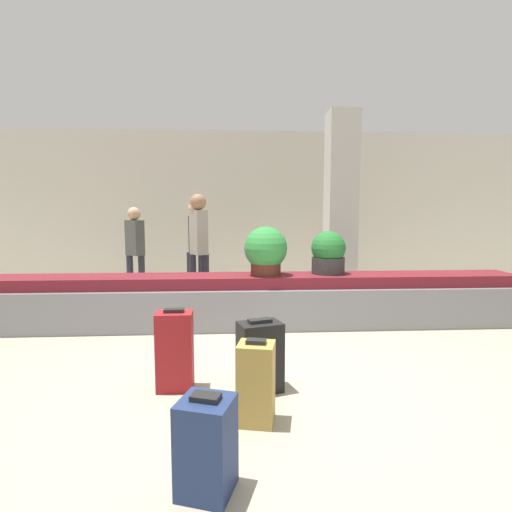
% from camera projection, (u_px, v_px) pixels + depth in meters
% --- Properties ---
extents(ground_plane, '(18.00, 18.00, 0.00)m').
position_uv_depth(ground_plane, '(268.00, 381.00, 3.53)').
color(ground_plane, '#9E937F').
extents(back_wall, '(18.00, 0.06, 3.20)m').
position_uv_depth(back_wall, '(247.00, 207.00, 8.56)').
color(back_wall, beige).
rests_on(back_wall, ground_plane).
extents(carousel, '(7.20, 0.74, 0.67)m').
position_uv_depth(carousel, '(256.00, 301.00, 5.27)').
color(carousel, gray).
rests_on(carousel, ground_plane).
extents(pillar, '(0.50, 0.50, 3.20)m').
position_uv_depth(pillar, '(341.00, 206.00, 6.91)').
color(pillar, beige).
rests_on(pillar, ground_plane).
extents(suitcase_0, '(0.41, 0.33, 0.61)m').
position_uv_depth(suitcase_0, '(260.00, 356.00, 3.32)').
color(suitcase_0, black).
rests_on(suitcase_0, ground_plane).
extents(suitcase_1, '(0.29, 0.27, 0.61)m').
position_uv_depth(suitcase_1, '(256.00, 383.00, 2.81)').
color(suitcase_1, '#A3843D').
rests_on(suitcase_1, ground_plane).
extents(suitcase_2, '(0.30, 0.22, 0.69)m').
position_uv_depth(suitcase_2, '(175.00, 351.00, 3.35)').
color(suitcase_2, maroon).
rests_on(suitcase_2, ground_plane).
extents(suitcase_4, '(0.34, 0.34, 0.54)m').
position_uv_depth(suitcase_4, '(206.00, 446.00, 2.11)').
color(suitcase_4, navy).
rests_on(suitcase_4, ground_plane).
extents(potted_plant_0, '(0.56, 0.56, 0.64)m').
position_uv_depth(potted_plant_0, '(266.00, 251.00, 5.18)').
color(potted_plant_0, '#4C2319').
rests_on(potted_plant_0, carousel).
extents(potted_plant_1, '(0.46, 0.46, 0.57)m').
position_uv_depth(potted_plant_1, '(328.00, 253.00, 5.32)').
color(potted_plant_1, '#2D2D2D').
rests_on(potted_plant_1, carousel).
extents(traveler_0, '(0.31, 0.33, 1.67)m').
position_uv_depth(traveler_0, '(195.00, 241.00, 6.89)').
color(traveler_0, '#282833').
rests_on(traveler_0, ground_plane).
extents(traveler_1, '(0.31, 0.37, 1.77)m').
position_uv_depth(traveler_1, '(199.00, 240.00, 6.11)').
color(traveler_1, '#282833').
rests_on(traveler_1, ground_plane).
extents(traveler_2, '(0.36, 0.35, 1.58)m').
position_uv_depth(traveler_2, '(135.00, 245.00, 6.83)').
color(traveler_2, '#282833').
rests_on(traveler_2, ground_plane).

